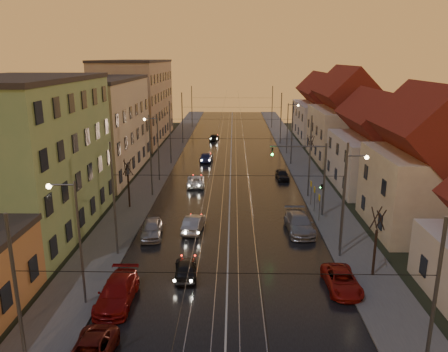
# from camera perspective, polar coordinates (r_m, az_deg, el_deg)

# --- Properties ---
(ground) EXTENTS (160.00, 160.00, 0.00)m
(ground) POSITION_cam_1_polar(r_m,az_deg,el_deg) (26.57, 0.27, -18.92)
(ground) COLOR black
(ground) RESTS_ON ground
(road) EXTENTS (16.00, 120.00, 0.04)m
(road) POSITION_cam_1_polar(r_m,az_deg,el_deg) (63.74, 0.89, 1.77)
(road) COLOR black
(road) RESTS_ON ground
(sidewalk_left) EXTENTS (4.00, 120.00, 0.15)m
(sidewalk_left) POSITION_cam_1_polar(r_m,az_deg,el_deg) (64.56, -8.02, 1.85)
(sidewalk_left) COLOR #4C4C4C
(sidewalk_left) RESTS_ON ground
(sidewalk_right) EXTENTS (4.00, 120.00, 0.15)m
(sidewalk_right) POSITION_cam_1_polar(r_m,az_deg,el_deg) (64.45, 9.82, 1.75)
(sidewalk_right) COLOR #4C4C4C
(sidewalk_right) RESTS_ON ground
(tram_rail_0) EXTENTS (0.06, 120.00, 0.03)m
(tram_rail_0) POSITION_cam_1_polar(r_m,az_deg,el_deg) (63.78, -1.08, 1.81)
(tram_rail_0) COLOR gray
(tram_rail_0) RESTS_ON road
(tram_rail_1) EXTENTS (0.06, 120.00, 0.03)m
(tram_rail_1) POSITION_cam_1_polar(r_m,az_deg,el_deg) (63.74, 0.20, 1.81)
(tram_rail_1) COLOR gray
(tram_rail_1) RESTS_ON road
(tram_rail_2) EXTENTS (0.06, 120.00, 0.03)m
(tram_rail_2) POSITION_cam_1_polar(r_m,az_deg,el_deg) (63.73, 1.59, 1.80)
(tram_rail_2) COLOR gray
(tram_rail_2) RESTS_ON road
(tram_rail_3) EXTENTS (0.06, 120.00, 0.03)m
(tram_rail_3) POSITION_cam_1_polar(r_m,az_deg,el_deg) (63.75, 2.87, 1.79)
(tram_rail_3) COLOR gray
(tram_rail_3) RESTS_ON road
(apartment_left_1) EXTENTS (10.00, 18.00, 13.00)m
(apartment_left_1) POSITION_cam_1_polar(r_m,az_deg,el_deg) (41.03, -24.60, 2.03)
(apartment_left_1) COLOR #709C63
(apartment_left_1) RESTS_ON ground
(apartment_left_2) EXTENTS (10.00, 20.00, 12.00)m
(apartment_left_2) POSITION_cam_1_polar(r_m,az_deg,el_deg) (59.42, -16.35, 6.04)
(apartment_left_2) COLOR #C2B896
(apartment_left_2) RESTS_ON ground
(apartment_left_3) EXTENTS (10.00, 24.00, 14.00)m
(apartment_left_3) POSITION_cam_1_polar(r_m,az_deg,el_deg) (82.32, -11.44, 9.48)
(apartment_left_3) COLOR #9F7B67
(apartment_left_3) RESTS_ON ground
(house_right_1) EXTENTS (8.67, 10.20, 10.80)m
(house_right_1) POSITION_cam_1_polar(r_m,az_deg,el_deg) (41.63, 24.77, 0.70)
(house_right_1) COLOR #BFAE93
(house_right_1) RESTS_ON ground
(house_right_2) EXTENTS (9.18, 12.24, 9.20)m
(house_right_2) POSITION_cam_1_polar(r_m,az_deg,el_deg) (53.66, 19.33, 3.38)
(house_right_2) COLOR beige
(house_right_2) RESTS_ON ground
(house_right_3) EXTENTS (9.18, 14.28, 11.50)m
(house_right_3) POSITION_cam_1_polar(r_m,az_deg,el_deg) (67.68, 15.59, 6.99)
(house_right_3) COLOR #BFAE93
(house_right_3) RESTS_ON ground
(house_right_4) EXTENTS (9.18, 16.32, 10.00)m
(house_right_4) POSITION_cam_1_polar(r_m,az_deg,el_deg) (85.19, 12.64, 8.28)
(house_right_4) COLOR beige
(house_right_4) RESTS_ON ground
(catenary_pole_l_0) EXTENTS (0.16, 0.16, 9.00)m
(catenary_pole_l_0) POSITION_cam_1_polar(r_m,az_deg,el_deg) (21.08, -25.15, -16.00)
(catenary_pole_l_0) COLOR #595B60
(catenary_pole_l_0) RESTS_ON ground
(catenary_pole_r_0) EXTENTS (0.16, 0.16, 9.00)m
(catenary_pole_r_0) POSITION_cam_1_polar(r_m,az_deg,el_deg) (20.78, 25.53, -16.52)
(catenary_pole_r_0) COLOR #595B60
(catenary_pole_r_0) RESTS_ON ground
(catenary_pole_l_1) EXTENTS (0.16, 0.16, 9.00)m
(catenary_pole_l_1) POSITION_cam_1_polar(r_m,az_deg,el_deg) (33.88, -14.17, -3.12)
(catenary_pole_l_1) COLOR #595B60
(catenary_pole_l_1) RESTS_ON ground
(catenary_pole_r_1) EXTENTS (0.16, 0.16, 9.00)m
(catenary_pole_r_1) POSITION_cam_1_polar(r_m,az_deg,el_deg) (33.70, 15.36, -3.31)
(catenary_pole_r_1) COLOR #595B60
(catenary_pole_r_1) RESTS_ON ground
(catenary_pole_l_2) EXTENTS (0.16, 0.16, 9.00)m
(catenary_pole_l_2) POSITION_cam_1_polar(r_m,az_deg,el_deg) (47.98, -9.55, 2.53)
(catenary_pole_l_2) COLOR #595B60
(catenary_pole_l_2) RESTS_ON ground
(catenary_pole_r_2) EXTENTS (0.16, 0.16, 9.00)m
(catenary_pole_r_2) POSITION_cam_1_polar(r_m,az_deg,el_deg) (47.85, 11.15, 2.41)
(catenary_pole_r_2) COLOR #595B60
(catenary_pole_r_2) RESTS_ON ground
(catenary_pole_l_3) EXTENTS (0.16, 0.16, 9.00)m
(catenary_pole_l_3) POSITION_cam_1_polar(r_m,az_deg,el_deg) (62.50, -7.04, 5.58)
(catenary_pole_l_3) COLOR #595B60
(catenary_pole_l_3) RESTS_ON ground
(catenary_pole_r_3) EXTENTS (0.16, 0.16, 9.00)m
(catenary_pole_r_3) POSITION_cam_1_polar(r_m,az_deg,el_deg) (62.40, 8.86, 5.50)
(catenary_pole_r_3) COLOR #595B60
(catenary_pole_r_3) RESTS_ON ground
(catenary_pole_l_4) EXTENTS (0.16, 0.16, 9.00)m
(catenary_pole_l_4) POSITION_cam_1_polar(r_m,az_deg,el_deg) (77.20, -5.47, 7.47)
(catenary_pole_l_4) COLOR #595B60
(catenary_pole_l_4) RESTS_ON ground
(catenary_pole_r_4) EXTENTS (0.16, 0.16, 9.00)m
(catenary_pole_r_4) POSITION_cam_1_polar(r_m,az_deg,el_deg) (77.12, 7.44, 7.40)
(catenary_pole_r_4) COLOR #595B60
(catenary_pole_r_4) RESTS_ON ground
(catenary_pole_l_5) EXTENTS (0.16, 0.16, 9.00)m
(catenary_pole_l_5) POSITION_cam_1_polar(r_m,az_deg,el_deg) (94.97, -4.22, 8.96)
(catenary_pole_l_5) COLOR #595B60
(catenary_pole_l_5) RESTS_ON ground
(catenary_pole_r_5) EXTENTS (0.16, 0.16, 9.00)m
(catenary_pole_r_5) POSITION_cam_1_polar(r_m,az_deg,el_deg) (94.90, 6.30, 8.91)
(catenary_pole_r_5) COLOR #595B60
(catenary_pole_r_5) RESTS_ON ground
(street_lamp_0) EXTENTS (1.75, 0.32, 8.00)m
(street_lamp_0) POSITION_cam_1_polar(r_m,az_deg,el_deg) (27.66, -19.00, -6.90)
(street_lamp_0) COLOR #595B60
(street_lamp_0) RESTS_ON ground
(street_lamp_1) EXTENTS (1.75, 0.32, 8.00)m
(street_lamp_1) POSITION_cam_1_polar(r_m,az_deg,el_deg) (34.63, 15.83, -2.17)
(street_lamp_1) COLOR #595B60
(street_lamp_1) RESTS_ON ground
(street_lamp_2) EXTENTS (1.75, 0.32, 8.00)m
(street_lamp_2) POSITION_cam_1_polar(r_m,az_deg,el_deg) (53.77, -8.94, 4.35)
(street_lamp_2) COLOR #595B60
(street_lamp_2) RESTS_ON ground
(street_lamp_3) EXTENTS (1.75, 0.32, 8.00)m
(street_lamp_3) POSITION_cam_1_polar(r_m,az_deg,el_deg) (69.26, 8.55, 6.80)
(street_lamp_3) COLOR #595B60
(street_lamp_3) RESTS_ON ground
(traffic_light_mast) EXTENTS (5.30, 0.32, 7.20)m
(traffic_light_mast) POSITION_cam_1_polar(r_m,az_deg,el_deg) (41.98, 11.69, 0.72)
(traffic_light_mast) COLOR #595B60
(traffic_light_mast) RESTS_ON ground
(bare_tree_0) EXTENTS (1.09, 1.09, 5.11)m
(bare_tree_0) POSITION_cam_1_polar(r_m,az_deg,el_deg) (45.03, -12.36, -1.11)
(bare_tree_0) COLOR black
(bare_tree_0) RESTS_ON ground
(bare_tree_1) EXTENTS (1.09, 1.09, 5.11)m
(bare_tree_1) POSITION_cam_1_polar(r_m,az_deg,el_deg) (32.16, 19.18, -8.38)
(bare_tree_1) COLOR black
(bare_tree_1) RESTS_ON ground
(bare_tree_2) EXTENTS (1.09, 1.09, 5.11)m
(bare_tree_2) POSITION_cam_1_polar(r_m,az_deg,el_deg) (58.21, 11.17, 2.66)
(bare_tree_2) COLOR black
(bare_tree_2) RESTS_ON ground
(driving_car_0) EXTENTS (1.85, 3.87, 1.28)m
(driving_car_0) POSITION_cam_1_polar(r_m,az_deg,el_deg) (31.32, -5.03, -11.94)
(driving_car_0) COLOR black
(driving_car_0) RESTS_ON ground
(driving_car_1) EXTENTS (1.93, 4.40, 1.41)m
(driving_car_1) POSITION_cam_1_polar(r_m,az_deg,el_deg) (38.91, -3.96, -6.19)
(driving_car_1) COLOR gray
(driving_car_1) RESTS_ON ground
(driving_car_2) EXTENTS (2.34, 4.59, 1.24)m
(driving_car_2) POSITION_cam_1_polar(r_m,az_deg,el_deg) (52.23, -3.72, -0.63)
(driving_car_2) COLOR white
(driving_car_2) RESTS_ON ground
(driving_car_3) EXTENTS (1.88, 4.48, 1.29)m
(driving_car_3) POSITION_cam_1_polar(r_m,az_deg,el_deg) (64.44, -2.31, 2.48)
(driving_car_3) COLOR navy
(driving_car_3) RESTS_ON ground
(driving_car_4) EXTENTS (1.91, 3.85, 1.26)m
(driving_car_4) POSITION_cam_1_polar(r_m,az_deg,el_deg) (80.68, -1.29, 5.09)
(driving_car_4) COLOR black
(driving_car_4) RESTS_ON ground
(parked_left_2) EXTENTS (2.11, 5.13, 1.49)m
(parked_left_2) POSITION_cam_1_polar(r_m,az_deg,el_deg) (28.96, -13.79, -14.54)
(parked_left_2) COLOR maroon
(parked_left_2) RESTS_ON ground
(parked_left_3) EXTENTS (2.14, 4.38, 1.44)m
(parked_left_3) POSITION_cam_1_polar(r_m,az_deg,el_deg) (38.13, -9.43, -6.81)
(parked_left_3) COLOR #A5A4AA
(parked_left_3) RESTS_ON ground
(parked_right_0) EXTENTS (2.15, 4.49, 1.24)m
(parked_right_0) POSITION_cam_1_polar(r_m,az_deg,el_deg) (30.74, 15.12, -13.05)
(parked_right_0) COLOR maroon
(parked_right_0) RESTS_ON ground
(parked_right_1) EXTENTS (2.40, 5.47, 1.56)m
(parked_right_1) POSITION_cam_1_polar(r_m,az_deg,el_deg) (39.19, 9.79, -6.11)
(parked_right_1) COLOR gray
(parked_right_1) RESTS_ON ground
(parked_right_2) EXTENTS (1.62, 3.65, 1.22)m
(parked_right_2) POSITION_cam_1_polar(r_m,az_deg,el_deg) (55.38, 7.62, 0.18)
(parked_right_2) COLOR black
(parked_right_2) RESTS_ON ground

